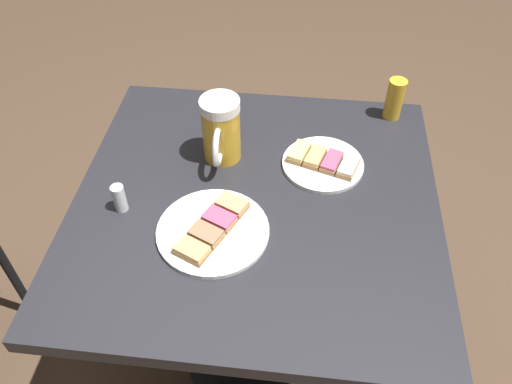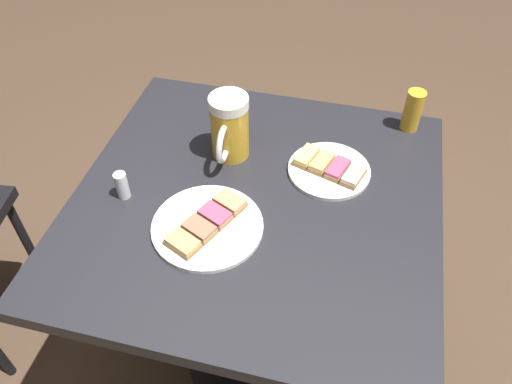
{
  "view_description": "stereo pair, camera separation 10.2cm",
  "coord_description": "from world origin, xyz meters",
  "views": [
    {
      "loc": [
        0.77,
        0.09,
        1.59
      ],
      "look_at": [
        0.0,
        0.0,
        0.79
      ],
      "focal_mm": 35.73,
      "sensor_mm": 36.0,
      "label": 1
    },
    {
      "loc": [
        0.76,
        0.19,
        1.59
      ],
      "look_at": [
        0.0,
        0.0,
        0.79
      ],
      "focal_mm": 35.73,
      "sensor_mm": 36.0,
      "label": 2
    }
  ],
  "objects": [
    {
      "name": "salt_shaker",
      "position": [
        0.06,
        -0.29,
        0.8
      ],
      "size": [
        0.03,
        0.03,
        0.07
      ],
      "primitive_type": "cylinder",
      "color": "silver",
      "rests_on": "cafe_table"
    },
    {
      "name": "beer_mug",
      "position": [
        -0.13,
        -0.1,
        0.85
      ],
      "size": [
        0.15,
        0.09,
        0.16
      ],
      "color": "gold",
      "rests_on": "cafe_table"
    },
    {
      "name": "plate_near",
      "position": [
        0.11,
        -0.08,
        0.78
      ],
      "size": [
        0.24,
        0.24,
        0.03
      ],
      "color": "white",
      "rests_on": "cafe_table"
    },
    {
      "name": "ground_plane",
      "position": [
        0.0,
        0.0,
        0.0
      ],
      "size": [
        6.0,
        6.0,
        0.0
      ],
      "primitive_type": "plane",
      "color": "#4C3828"
    },
    {
      "name": "cafe_table",
      "position": [
        0.0,
        0.0,
        0.61
      ],
      "size": [
        0.79,
        0.81,
        0.77
      ],
      "color": "black",
      "rests_on": "ground_plane"
    },
    {
      "name": "beer_glass_small",
      "position": [
        -0.34,
        0.32,
        0.82
      ],
      "size": [
        0.05,
        0.05,
        0.11
      ],
      "primitive_type": "cylinder",
      "color": "gold",
      "rests_on": "cafe_table"
    },
    {
      "name": "plate_far",
      "position": [
        -0.12,
        0.15,
        0.78
      ],
      "size": [
        0.19,
        0.19,
        0.03
      ],
      "color": "white",
      "rests_on": "cafe_table"
    }
  ]
}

